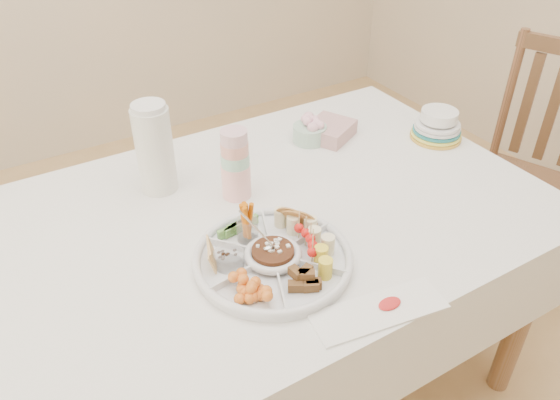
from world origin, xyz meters
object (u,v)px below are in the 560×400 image
chair (523,177)px  thermos (154,147)px  party_tray (273,256)px  plate_stack (438,124)px  dining_table (273,305)px

chair → thermos: thermos is taller
party_tray → plate_stack: 0.83m
chair → thermos: 1.42m
plate_stack → dining_table: bearing=-174.6°
dining_table → chair: chair is taller
dining_table → chair: bearing=-1.1°
chair → party_tray: size_ratio=2.63×
party_tray → plate_stack: size_ratio=2.24×
party_tray → chair: bearing=8.1°
party_tray → thermos: bearing=104.3°
dining_table → plate_stack: bearing=5.4°
chair → plate_stack: 0.55m
chair → plate_stack: (-0.44, 0.08, 0.31)m
dining_table → thermos: thermos is taller
thermos → plate_stack: size_ratio=1.60×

